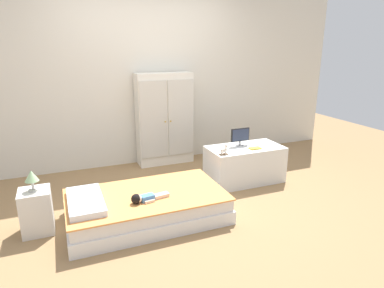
# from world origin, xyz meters

# --- Properties ---
(ground_plane) EXTENTS (10.00, 10.00, 0.02)m
(ground_plane) POSITION_xyz_m (0.00, 0.00, -0.01)
(ground_plane) COLOR #99754C
(back_wall) EXTENTS (6.40, 0.05, 2.70)m
(back_wall) POSITION_xyz_m (0.00, 1.57, 1.35)
(back_wall) COLOR silver
(back_wall) RESTS_ON ground_plane
(bed) EXTENTS (1.59, 0.91, 0.28)m
(bed) POSITION_xyz_m (-0.48, -0.18, 0.14)
(bed) COLOR white
(bed) RESTS_ON ground_plane
(pillow) EXTENTS (0.32, 0.65, 0.06)m
(pillow) POSITION_xyz_m (-1.07, -0.18, 0.31)
(pillow) COLOR silver
(pillow) RESTS_ON bed
(doll) EXTENTS (0.39, 0.15, 0.10)m
(doll) POSITION_xyz_m (-0.55, -0.34, 0.31)
(doll) COLOR #4C84C6
(doll) RESTS_ON bed
(nightstand) EXTENTS (0.28, 0.28, 0.43)m
(nightstand) POSITION_xyz_m (-1.51, -0.03, 0.22)
(nightstand) COLOR silver
(nightstand) RESTS_ON ground_plane
(table_lamp) EXTENTS (0.13, 0.13, 0.20)m
(table_lamp) POSITION_xyz_m (-1.51, -0.03, 0.57)
(table_lamp) COLOR #B7B2AD
(table_lamp) RESTS_ON nightstand
(wardrobe) EXTENTS (0.82, 0.32, 1.35)m
(wardrobe) POSITION_xyz_m (0.23, 1.39, 0.68)
(wardrobe) COLOR white
(wardrobe) RESTS_ON ground_plane
(tv_stand) EXTENTS (0.97, 0.51, 0.47)m
(tv_stand) POSITION_xyz_m (0.97, 0.31, 0.23)
(tv_stand) COLOR silver
(tv_stand) RESTS_ON ground_plane
(tv_monitor) EXTENTS (0.26, 0.10, 0.23)m
(tv_monitor) POSITION_xyz_m (0.93, 0.39, 0.60)
(tv_monitor) COLOR #99999E
(tv_monitor) RESTS_ON tv_stand
(rocking_horse_toy) EXTENTS (0.10, 0.04, 0.13)m
(rocking_horse_toy) POSITION_xyz_m (0.57, 0.14, 0.53)
(rocking_horse_toy) COLOR #8E6642
(rocking_horse_toy) RESTS_ON tv_stand
(book_yellow) EXTENTS (0.14, 0.09, 0.02)m
(book_yellow) POSITION_xyz_m (1.04, 0.19, 0.48)
(book_yellow) COLOR gold
(book_yellow) RESTS_ON tv_stand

